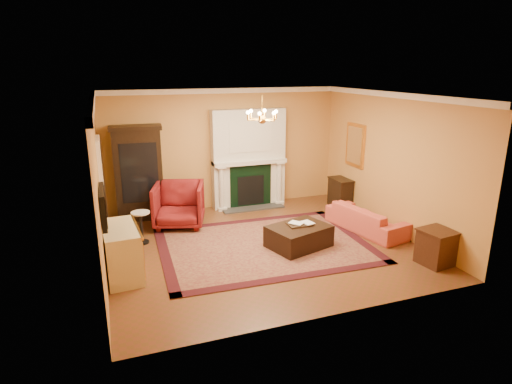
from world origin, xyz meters
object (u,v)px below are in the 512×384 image
end_table (436,248)px  leather_ottoman (299,236)px  pedestal_table (141,225)px  china_cabinet (139,175)px  commode (122,252)px  wingback_armchair (179,203)px  coral_sofa (367,215)px  console_table (340,193)px

end_table → leather_ottoman: size_ratio=0.54×
pedestal_table → china_cabinet: bearing=84.9°
commode → leather_ottoman: size_ratio=1.03×
wingback_armchair → leather_ottoman: size_ratio=0.95×
coral_sofa → leather_ottoman: size_ratio=1.65×
china_cabinet → pedestal_table: size_ratio=3.14×
end_table → leather_ottoman: (-2.05, 1.54, -0.08)m
wingback_armchair → console_table: wingback_armchair is taller
wingback_armchair → leather_ottoman: bearing=-27.7°
wingback_armchair → end_table: bearing=-24.2°
wingback_armchair → console_table: (4.15, -0.02, -0.19)m
china_cabinet → end_table: (4.86, -4.37, -0.75)m
pedestal_table → end_table: 5.74m
china_cabinet → wingback_armchair: 1.23m
end_table → leather_ottoman: bearing=143.0°
wingback_armchair → china_cabinet: bearing=150.0°
pedestal_table → commode: (-0.45, -1.34, 0.05)m
china_cabinet → end_table: 6.58m
end_table → coral_sofa: bearing=98.0°
wingback_armchair → commode: (-1.36, -2.09, -0.11)m
china_cabinet → console_table: bearing=-5.2°
pedestal_table → console_table: 5.11m
china_cabinet → wingback_armchair: size_ratio=1.93×
china_cabinet → coral_sofa: bearing=-24.2°
wingback_armchair → coral_sofa: 4.20m
coral_sofa → leather_ottoman: coral_sofa is taller
coral_sofa → end_table: coral_sofa is taller
pedestal_table → commode: 1.42m
wingback_armchair → pedestal_table: bearing=-123.8°
commode → console_table: commode is taller
pedestal_table → console_table: console_table is taller
commode → china_cabinet: bearing=74.6°
end_table → china_cabinet: bearing=138.1°
coral_sofa → console_table: bearing=-22.1°
commode → coral_sofa: (5.19, 0.39, -0.07)m
china_cabinet → coral_sofa: china_cabinet is taller
china_cabinet → coral_sofa: 5.29m
pedestal_table → coral_sofa: size_ratio=0.35×
console_table → leather_ottoman: 2.91m
china_cabinet → commode: china_cabinet is taller
wingback_armchair → coral_sofa: size_ratio=0.58×
pedestal_table → wingback_armchair: bearing=39.4°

